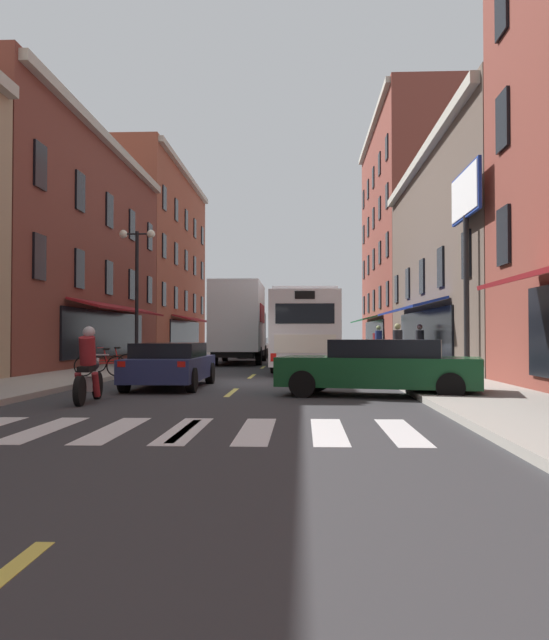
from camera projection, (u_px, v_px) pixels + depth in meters
The scene contains 18 objects.
ground_plane at pixel (244, 384), 19.75m from camera, with size 34.80×80.00×0.10m, color #333335.
lane_centre_dashes at pixel (243, 383), 19.50m from camera, with size 0.14×73.90×0.01m.
crosswalk_near at pixel (185, 430), 9.77m from camera, with size 7.10×2.80×0.01m.
sidewalk_left at pixel (57, 380), 20.02m from camera, with size 3.00×80.00×0.14m, color #A39E93.
sidewalk_right at pixel (436, 381), 19.50m from camera, with size 3.00×80.00×0.14m, color #A39E93.
billboard_sign at pixel (466, 216), 20.38m from camera, with size 0.40×3.33×6.65m.
transit_bus at pixel (305, 330), 27.64m from camera, with size 2.70×11.10×3.23m.
box_truck at pixel (240, 323), 33.20m from camera, with size 2.54×8.14×4.10m.
sedan_near at pixel (254, 347), 42.10m from camera, with size 1.98×4.28×1.31m.
sedan_mid at pixel (380, 367), 15.33m from camera, with size 5.05×2.88×1.36m.
sedan_far at pixel (170, 364), 17.78m from camera, with size 1.99×4.51×1.25m.
motorcycle_rider at pixel (89, 370), 13.83m from camera, with size 0.62×2.07×1.66m.
bicycle_near at pixel (112, 362), 22.81m from camera, with size 1.71×0.48×0.91m.
bicycle_mid at pixel (100, 365), 20.51m from camera, with size 1.71×0.48×0.91m.
pedestrian_near at pixel (378, 342), 32.97m from camera, with size 0.46×0.52×1.84m.
pedestrian_mid at pixel (420, 344), 27.49m from camera, with size 0.36×0.36×1.81m.
pedestrian_far at pixel (398, 346), 24.04m from camera, with size 0.36×0.36×1.78m.
street_lamp_twin at pixel (137, 292), 24.90m from camera, with size 1.42×0.32×5.47m.
Camera 1 is at (1.81, -19.74, 1.46)m, focal length 35.75 mm.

